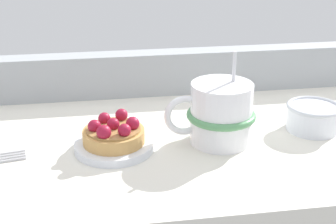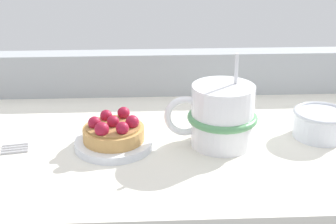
% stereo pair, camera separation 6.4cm
% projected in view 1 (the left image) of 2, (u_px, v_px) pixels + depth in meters
% --- Properties ---
extents(ground_plane, '(0.86, 0.40, 0.04)m').
position_uv_depth(ground_plane, '(151.00, 149.00, 0.68)').
color(ground_plane, silver).
extents(window_rail_back, '(0.84, 0.04, 0.07)m').
position_uv_depth(window_rail_back, '(138.00, 74.00, 0.83)').
color(window_rail_back, '#9EA3A8').
rests_on(window_rail_back, ground_plane).
extents(dessert_plate, '(0.11, 0.11, 0.01)m').
position_uv_depth(dessert_plate, '(114.00, 146.00, 0.64)').
color(dessert_plate, silver).
rests_on(dessert_plate, ground_plane).
extents(raspberry_tart, '(0.08, 0.08, 0.04)m').
position_uv_depth(raspberry_tart, '(114.00, 133.00, 0.63)').
color(raspberry_tart, tan).
rests_on(raspberry_tart, dessert_plate).
extents(coffee_mug, '(0.13, 0.09, 0.13)m').
position_uv_depth(coffee_mug, '(220.00, 113.00, 0.65)').
color(coffee_mug, white).
rests_on(coffee_mug, ground_plane).
extents(sugar_bowl, '(0.08, 0.08, 0.04)m').
position_uv_depth(sugar_bowl, '(313.00, 116.00, 0.69)').
color(sugar_bowl, silver).
rests_on(sugar_bowl, ground_plane).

